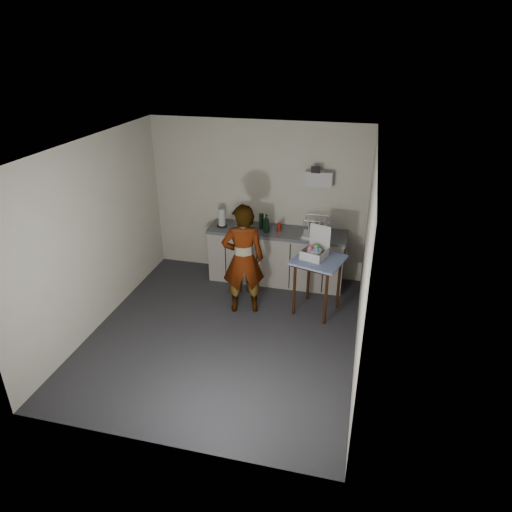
% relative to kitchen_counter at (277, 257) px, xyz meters
% --- Properties ---
extents(ground, '(4.00, 4.00, 0.00)m').
position_rel_kitchen_counter_xyz_m(ground, '(-0.40, -1.70, -0.43)').
color(ground, '#2C2B31').
rests_on(ground, ground).
extents(wall_back, '(3.60, 0.02, 2.60)m').
position_rel_kitchen_counter_xyz_m(wall_back, '(-0.40, 0.29, 0.87)').
color(wall_back, beige).
rests_on(wall_back, ground).
extents(wall_right, '(0.02, 4.00, 2.60)m').
position_rel_kitchen_counter_xyz_m(wall_right, '(1.39, -1.70, 0.87)').
color(wall_right, beige).
rests_on(wall_right, ground).
extents(wall_left, '(0.02, 4.00, 2.60)m').
position_rel_kitchen_counter_xyz_m(wall_left, '(-2.19, -1.70, 0.87)').
color(wall_left, beige).
rests_on(wall_left, ground).
extents(ceiling, '(3.60, 4.00, 0.01)m').
position_rel_kitchen_counter_xyz_m(ceiling, '(-0.40, -1.70, 2.17)').
color(ceiling, silver).
rests_on(ceiling, wall_back).
extents(kitchen_counter, '(2.24, 0.62, 0.91)m').
position_rel_kitchen_counter_xyz_m(kitchen_counter, '(0.00, 0.00, 0.00)').
color(kitchen_counter, black).
rests_on(kitchen_counter, ground).
extents(wall_shelf, '(0.42, 0.18, 0.37)m').
position_rel_kitchen_counter_xyz_m(wall_shelf, '(0.60, 0.22, 1.32)').
color(wall_shelf, silver).
rests_on(wall_shelf, ground).
extents(side_table, '(0.84, 0.84, 0.87)m').
position_rel_kitchen_counter_xyz_m(side_table, '(0.77, -0.81, 0.33)').
color(side_table, '#35190C').
rests_on(side_table, ground).
extents(standing_man, '(0.71, 0.57, 1.68)m').
position_rel_kitchen_counter_xyz_m(standing_man, '(-0.29, -1.03, 0.41)').
color(standing_man, '#B2A593').
rests_on(standing_man, ground).
extents(soap_bottle, '(0.16, 0.16, 0.30)m').
position_rel_kitchen_counter_xyz_m(soap_bottle, '(-0.16, -0.10, 0.63)').
color(soap_bottle, black).
rests_on(soap_bottle, kitchen_counter).
extents(soda_can, '(0.07, 0.07, 0.13)m').
position_rel_kitchen_counter_xyz_m(soda_can, '(0.03, -0.00, 0.55)').
color(soda_can, red).
rests_on(soda_can, kitchen_counter).
extents(dark_bottle, '(0.08, 0.08, 0.26)m').
position_rel_kitchen_counter_xyz_m(dark_bottle, '(-0.27, 0.02, 0.61)').
color(dark_bottle, black).
rests_on(dark_bottle, kitchen_counter).
extents(paper_towel, '(0.17, 0.17, 0.30)m').
position_rel_kitchen_counter_xyz_m(paper_towel, '(-0.93, -0.03, 0.63)').
color(paper_towel, black).
rests_on(paper_towel, kitchen_counter).
extents(dish_rack, '(0.43, 0.32, 0.30)m').
position_rel_kitchen_counter_xyz_m(dish_rack, '(0.63, -0.06, 0.55)').
color(dish_rack, silver).
rests_on(dish_rack, kitchen_counter).
extents(bakery_box, '(0.41, 0.42, 0.45)m').
position_rel_kitchen_counter_xyz_m(bakery_box, '(0.70, -0.77, 0.54)').
color(bakery_box, silver).
rests_on(bakery_box, side_table).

